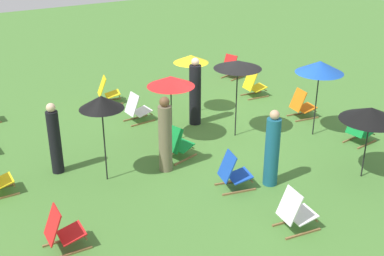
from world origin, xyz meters
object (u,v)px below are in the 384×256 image
at_px(deckchair_5, 302,105).
at_px(person_1, 165,136).
at_px(deckchair_4, 62,231).
at_px(deckchair_9, 107,91).
at_px(person_0, 272,150).
at_px(deckchair_13, 233,173).
at_px(umbrella_1, 371,114).
at_px(umbrella_2, 320,67).
at_px(deckchair_10, 295,212).
at_px(umbrella_3, 101,103).
at_px(deckchair_8, 232,67).
at_px(umbrella_5, 191,59).
at_px(person_3, 195,93).
at_px(deckchair_3, 137,109).
at_px(umbrella_4, 238,65).
at_px(deckchair_0, 360,129).
at_px(umbrella_0, 171,81).
at_px(person_2, 55,140).
at_px(deckchair_14, 254,85).
at_px(deckchair_2, 177,144).

bearing_deg(deckchair_5, person_1, 106.78).
relative_size(deckchair_4, deckchair_5, 1.00).
xyz_separation_m(deckchair_9, person_0, (-6.31, -1.14, 0.44)).
distance_m(deckchair_13, umbrella_1, 3.14).
relative_size(umbrella_2, person_1, 1.13).
height_order(deckchair_10, umbrella_3, umbrella_3).
bearing_deg(deckchair_8, umbrella_5, 107.44).
relative_size(umbrella_1, person_3, 0.88).
distance_m(deckchair_10, person_3, 5.27).
distance_m(deckchair_3, umbrella_4, 3.19).
height_order(umbrella_4, person_0, umbrella_4).
distance_m(deckchair_0, deckchair_13, 4.01).
bearing_deg(umbrella_0, umbrella_1, -144.18).
bearing_deg(umbrella_5, deckchair_13, 160.86).
xyz_separation_m(umbrella_0, person_2, (-0.09, 2.97, -0.81)).
bearing_deg(umbrella_3, deckchair_10, -147.29).
xyz_separation_m(deckchair_10, deckchair_14, (6.00, -3.66, 0.00)).
xyz_separation_m(umbrella_5, person_2, (-1.46, 4.37, -0.81)).
xyz_separation_m(umbrella_1, person_1, (2.51, 3.57, -0.65)).
bearing_deg(umbrella_4, person_2, 84.12).
height_order(umbrella_2, person_2, umbrella_2).
bearing_deg(person_1, deckchair_14, -171.87).
relative_size(deckchair_4, deckchair_10, 1.00).
relative_size(deckchair_2, deckchair_10, 1.03).
relative_size(umbrella_1, person_0, 0.96).
bearing_deg(umbrella_5, person_1, 139.52).
relative_size(deckchair_4, deckchair_8, 0.96).
height_order(umbrella_0, umbrella_4, umbrella_4).
height_order(deckchair_8, person_0, person_0).
xyz_separation_m(deckchair_14, person_3, (-0.85, 2.66, 0.51)).
relative_size(umbrella_5, person_1, 0.97).
distance_m(deckchair_2, deckchair_3, 2.48).
bearing_deg(person_2, person_0, 133.71).
height_order(deckchair_4, umbrella_2, umbrella_2).
distance_m(deckchair_2, person_1, 0.78).
distance_m(umbrella_0, umbrella_5, 1.95).
bearing_deg(deckchair_4, deckchair_10, -111.43).
bearing_deg(deckchair_3, umbrella_1, -155.02).
xyz_separation_m(deckchair_5, person_0, (-2.43, 3.10, 0.44)).
height_order(deckchair_13, deckchair_14, same).
bearing_deg(deckchair_4, deckchair_0, -85.92).
bearing_deg(umbrella_0, deckchair_14, -68.13).
bearing_deg(deckchair_3, deckchair_14, -94.78).
bearing_deg(deckchair_5, deckchair_10, 144.47).
distance_m(deckchair_4, deckchair_8, 10.16).
bearing_deg(umbrella_4, deckchair_0, -129.37).
xyz_separation_m(deckchair_3, umbrella_1, (-5.34, -2.93, 1.12)).
height_order(deckchair_10, person_0, person_0).
bearing_deg(deckchair_10, umbrella_4, -13.36).
bearing_deg(umbrella_1, deckchair_0, -45.90).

